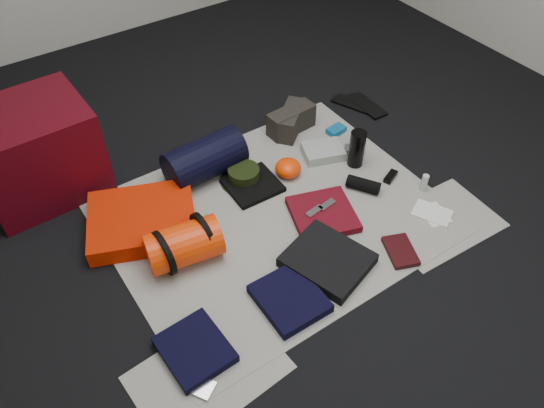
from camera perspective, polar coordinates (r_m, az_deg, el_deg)
floor at (r=2.69m, az=0.37°, el=-1.43°), size 4.50×4.50×0.02m
newspaper_mat at (r=2.68m, az=0.37°, el=-1.25°), size 1.60×1.30×0.01m
newspaper_sheet_front_left at (r=2.21m, az=-6.85°, el=-17.54°), size 0.61×0.44×0.00m
newspaper_sheet_front_right at (r=2.78m, az=17.50°, el=-1.90°), size 0.60×0.43×0.00m
red_cabinet at (r=2.93m, az=-24.09°, el=5.14°), size 0.59×0.49×0.48m
sleeping_pad at (r=2.67m, az=-13.76°, el=-1.71°), size 0.63×0.58×0.09m
stuff_sack at (r=2.46m, az=-9.45°, el=-4.35°), size 0.37×0.25×0.20m
sack_strap_left at (r=2.43m, az=-11.56°, el=-5.20°), size 0.02×0.22×0.22m
sack_strap_right at (r=2.47m, az=-7.43°, el=-3.24°), size 0.03×0.22×0.22m
navy_duffel at (r=2.85m, az=-7.24°, el=4.84°), size 0.43×0.24×0.22m
boonie_brim at (r=2.87m, az=-3.02°, el=2.60°), size 0.32×0.32×0.01m
boonie_crown at (r=2.84m, az=-3.06°, el=3.21°), size 0.17×0.17×0.07m
hiking_boot_left at (r=3.16m, az=2.04°, el=8.97°), size 0.29×0.26×0.14m
hiking_boot_right at (r=3.16m, az=2.08°, el=9.00°), size 0.30×0.13×0.15m
flip_flop_left at (r=3.45m, az=10.14°, el=10.40°), size 0.12×0.29×0.02m
flip_flop_right at (r=3.45m, az=8.78°, el=10.58°), size 0.20×0.29×0.02m
trousers_navy_a at (r=2.23m, az=-8.29°, el=-15.21°), size 0.26×0.29×0.04m
trousers_navy_b at (r=2.34m, az=1.91°, el=-10.12°), size 0.26×0.30×0.05m
trousers_charcoal at (r=2.47m, az=5.99°, el=-6.04°), size 0.41×0.44×0.06m
black_tshirt at (r=2.82m, az=-2.10°, el=2.05°), size 0.28×0.26×0.03m
red_shirt at (r=2.67m, az=5.49°, el=-1.11°), size 0.39×0.39×0.04m
orange_stuff_sack at (r=2.87m, az=1.74°, el=3.89°), size 0.16×0.16×0.09m
first_aid_pouch at (r=3.02m, az=5.51°, el=5.64°), size 0.26×0.23×0.05m
water_bottle at (r=2.93m, az=9.11°, el=5.89°), size 0.09×0.09×0.22m
speaker at (r=2.83m, az=9.79°, el=2.06°), size 0.15×0.18×0.07m
compact_camera at (r=3.06m, az=8.86°, el=5.82°), size 0.12×0.10×0.04m
cyan_case at (r=3.19m, az=6.92°, el=7.89°), size 0.12×0.08×0.03m
toiletry_purple at (r=2.90m, az=16.04°, el=2.05°), size 0.03×0.03×0.08m
toiletry_clear at (r=2.89m, az=16.06°, el=2.21°), size 0.04×0.04×0.10m
paperback_book at (r=2.58m, az=13.66°, el=-4.94°), size 0.19×0.22×0.03m
map_booklet at (r=2.80m, az=16.85°, el=-0.93°), size 0.20×0.22×0.01m
map_printout at (r=2.80m, az=17.06°, el=-1.08°), size 0.15×0.18×0.01m
sunglasses at (r=2.94m, az=12.64°, el=2.89°), size 0.11×0.08×0.03m
key_cluster at (r=2.17m, az=-7.40°, el=-19.03°), size 0.11×0.11×0.01m
tape_roll at (r=2.82m, az=-2.10°, el=3.00°), size 0.05×0.05×0.03m
energy_bar_a at (r=2.64m, az=4.58°, el=-0.80°), size 0.10×0.05×0.01m
energy_bar_b at (r=2.68m, az=5.94°, el=-0.10°), size 0.10×0.05×0.01m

